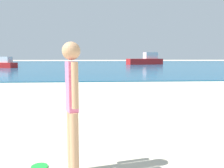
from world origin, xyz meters
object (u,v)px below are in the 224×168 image
object	(u,v)px
frisbee	(39,167)
boat_near	(2,64)
boat_far	(146,60)
person_standing	(72,101)

from	to	relation	value
frisbee	boat_near	world-z (taller)	boat_near
frisbee	boat_far	bearing A→B (deg)	76.04
boat_near	boat_far	distance (m)	23.72
boat_near	person_standing	bearing A→B (deg)	135.39
person_standing	frisbee	distance (m)	1.10
boat_far	boat_near	bearing A→B (deg)	12.94
boat_far	person_standing	bearing A→B (deg)	62.05
frisbee	boat_far	world-z (taller)	boat_far
person_standing	boat_far	world-z (taller)	boat_far
frisbee	boat_near	size ratio (longest dim) A/B	0.05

